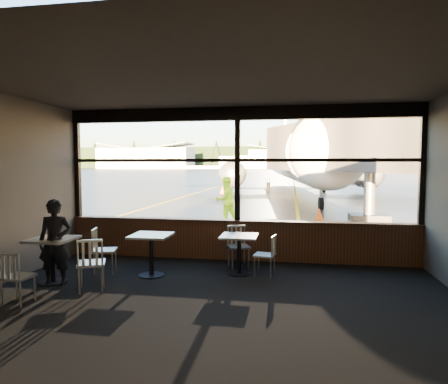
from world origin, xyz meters
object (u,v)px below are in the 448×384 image
(chair_mid_w, at_px, (105,251))
(chair_left_s, at_px, (18,277))
(jet_bridge, at_px, (361,162))
(cafe_table_left, at_px, (53,261))
(cafe_table_near, at_px, (239,255))
(cafe_table_mid, at_px, (151,255))
(passenger, at_px, (55,242))
(chair_mid_s, at_px, (91,264))
(cone_wing, at_px, (223,190))
(chair_near_e, at_px, (265,256))
(airliner, at_px, (298,126))
(chair_near_n, at_px, (238,247))
(cone_nose, at_px, (319,216))
(ground_crew, at_px, (226,200))

(chair_mid_w, xyz_separation_m, chair_left_s, (-0.54, -1.89, -0.03))
(jet_bridge, height_order, cafe_table_left, jet_bridge)
(cafe_table_near, distance_m, cafe_table_mid, 1.74)
(chair_left_s, relative_size, passenger, 0.54)
(cafe_table_mid, relative_size, chair_mid_s, 0.87)
(chair_mid_s, height_order, cone_wing, chair_mid_s)
(cafe_table_mid, height_order, passenger, passenger)
(cafe_table_near, relative_size, cafe_table_mid, 0.95)
(chair_near_e, bearing_deg, airliner, 7.94)
(chair_mid_s, height_order, chair_left_s, chair_mid_s)
(cone_wing, bearing_deg, cafe_table_left, -88.07)
(chair_near_n, height_order, chair_mid_w, chair_mid_w)
(chair_left_s, xyz_separation_m, cone_wing, (-0.88, 23.91, -0.15))
(passenger, bearing_deg, chair_left_s, -107.75)
(cone_nose, bearing_deg, cafe_table_near, -105.62)
(chair_near_n, bearing_deg, jet_bridge, -141.48)
(chair_mid_s, distance_m, passenger, 0.89)
(chair_mid_s, height_order, chair_mid_w, chair_mid_s)
(jet_bridge, bearing_deg, chair_mid_w, -130.69)
(cafe_table_near, height_order, ground_crew, ground_crew)
(chair_mid_w, distance_m, passenger, 1.09)
(cafe_table_mid, xyz_separation_m, ground_crew, (0.31, 7.08, 0.46))
(passenger, relative_size, cone_nose, 2.75)
(chair_mid_s, xyz_separation_m, ground_crew, (1.02, 8.13, 0.40))
(chair_mid_s, bearing_deg, chair_near_e, 2.52)
(jet_bridge, height_order, chair_mid_s, jet_bridge)
(airliner, relative_size, passenger, 21.34)
(cafe_table_mid, distance_m, chair_mid_s, 1.27)
(airliner, height_order, passenger, airliner)
(chair_near_e, xyz_separation_m, chair_mid_w, (-3.20, -0.32, 0.05))
(chair_mid_s, bearing_deg, cone_nose, 39.71)
(chair_near_n, distance_m, ground_crew, 6.33)
(cafe_table_mid, relative_size, chair_mid_w, 0.90)
(passenger, bearing_deg, cafe_table_left, 122.62)
(cafe_table_left, bearing_deg, ground_crew, 75.97)
(cafe_table_left, distance_m, chair_left_s, 1.11)
(chair_near_n, relative_size, passenger, 0.57)
(cafe_table_near, relative_size, ground_crew, 0.46)
(airliner, distance_m, chair_near_n, 23.41)
(chair_near_e, relative_size, chair_mid_w, 0.90)
(chair_near_e, relative_size, chair_left_s, 0.97)
(passenger, bearing_deg, chair_mid_w, 43.33)
(ground_crew, bearing_deg, cafe_table_near, 61.58)
(chair_near_n, distance_m, passenger, 3.61)
(chair_mid_s, height_order, passenger, passenger)
(chair_mid_s, relative_size, cone_wing, 1.71)
(jet_bridge, bearing_deg, chair_left_s, -126.44)
(chair_near_e, relative_size, chair_mid_s, 0.87)
(cafe_table_near, distance_m, chair_near_n, 0.49)
(chair_mid_s, bearing_deg, chair_left_s, -159.56)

